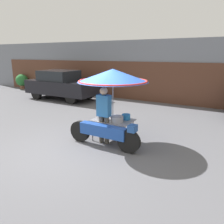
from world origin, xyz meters
The scene contains 6 objects.
ground_plane centered at (0.00, 0.00, 0.00)m, with size 36.00×36.00×0.00m, color #56565B.
shopfront_building centered at (0.00, 8.02, 1.63)m, with size 28.00×2.06×3.28m.
vendor_motorcycle_cart centered at (0.56, 1.07, 1.67)m, with size 2.22×2.01×2.13m.
vendor_person centered at (0.45, 0.81, 0.93)m, with size 0.38×0.22×1.65m.
parked_car centered at (-5.11, 5.13, 0.84)m, with size 4.17×1.82×1.64m.
potted_plant centered at (-10.40, 6.60, 0.61)m, with size 0.88×0.88×1.08m.
Camera 1 is at (3.62, -4.25, 2.52)m, focal length 35.00 mm.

